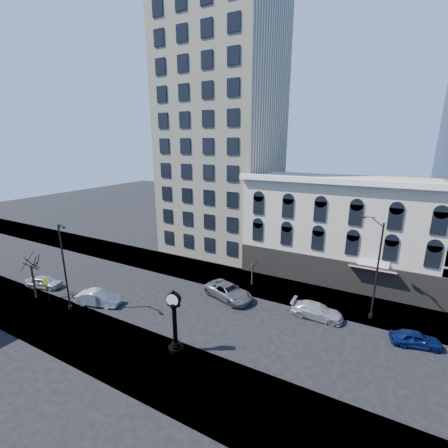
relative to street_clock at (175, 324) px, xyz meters
The scene contains 16 objects.
ground 7.16m from the street_clock, 116.60° to the left, with size 160.00×160.00×0.00m, color black.
sidewalk_far 14.52m from the street_clock, 102.11° to the left, with size 160.00×6.00×0.12m, color gray.
sidewalk_near 4.35m from the street_clock, 146.35° to the right, with size 160.00×6.00×0.12m, color gray.
cream_tower 31.39m from the street_clock, 110.12° to the left, with size 15.90×15.40×42.50m.
victorian_row 23.93m from the street_clock, 67.66° to the left, with size 22.60×11.19×12.50m.
street_clock is the anchor object (origin of this frame).
street_lamp_near 13.11m from the street_clock, behind, with size 2.29×1.06×9.22m.
street_lamp_far 18.63m from the street_clock, 44.67° to the left, with size 2.39×1.24×9.80m.
bare_tree_near 18.35m from the street_clock, behind, with size 3.47×3.47×5.95m.
bare_tree_far 13.49m from the street_clock, 86.45° to the left, with size 2.24×2.24×3.84m.
warning_sign 16.36m from the street_clock, behind, with size 0.82×0.27×2.59m.
car_near_a 20.09m from the street_clock, behind, with size 1.62×4.02×1.37m, color #A5A8AD.
car_near_b 11.65m from the street_clock, 169.47° to the left, with size 1.57×4.52×1.49m, color #A5A8AD.
car_far_a 9.65m from the street_clock, 91.17° to the left, with size 2.59×5.62×1.56m, color #595B60.
car_far_b 13.61m from the street_clock, 48.97° to the left, with size 1.95×4.79×1.39m, color #A5A8AD.
car_far_c 19.51m from the street_clock, 30.10° to the left, with size 1.51×3.76×1.28m, color #0C194C.
Camera 1 is at (15.93, -22.17, 15.95)m, focal length 24.00 mm.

